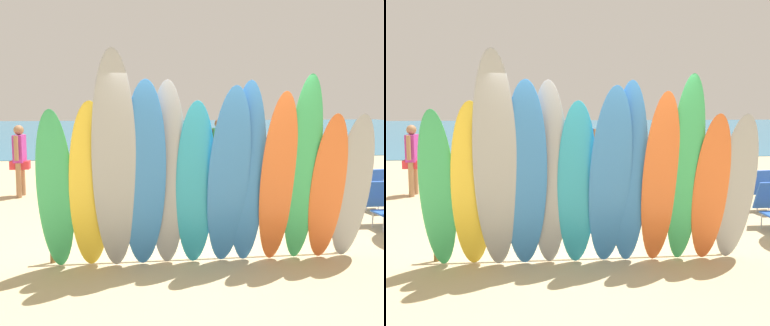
% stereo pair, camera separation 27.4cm
% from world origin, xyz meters
% --- Properties ---
extents(ground, '(60.00, 60.00, 0.00)m').
position_xyz_m(ground, '(0.00, 14.00, 0.00)').
color(ground, tan).
extents(ocean_water, '(60.00, 40.00, 0.02)m').
position_xyz_m(ocean_water, '(0.00, 32.34, 0.01)').
color(ocean_water, teal).
rests_on(ocean_water, ground).
extents(surfboard_rack, '(4.29, 0.07, 0.75)m').
position_xyz_m(surfboard_rack, '(0.00, 0.00, 0.61)').
color(surfboard_rack, brown).
rests_on(surfboard_rack, ground).
extents(surfboard_green_0, '(0.49, 0.59, 2.10)m').
position_xyz_m(surfboard_green_0, '(-1.97, -0.40, 1.05)').
color(surfboard_green_0, '#38B266').
rests_on(surfboard_green_0, ground).
extents(surfboard_yellow_1, '(0.59, 0.69, 2.20)m').
position_xyz_m(surfboard_yellow_1, '(-1.53, -0.43, 1.10)').
color(surfboard_yellow_1, yellow).
rests_on(surfboard_yellow_1, ground).
extents(surfboard_grey_2, '(0.55, 0.81, 2.80)m').
position_xyz_m(surfboard_grey_2, '(-1.23, -0.59, 1.40)').
color(surfboard_grey_2, '#999EA3').
rests_on(surfboard_grey_2, ground).
extents(surfboard_blue_3, '(0.59, 0.72, 2.45)m').
position_xyz_m(surfboard_blue_3, '(-0.86, -0.52, 1.22)').
color(surfboard_blue_3, '#337AD1').
rests_on(surfboard_blue_3, ground).
extents(surfboard_grey_4, '(0.52, 0.55, 2.45)m').
position_xyz_m(surfboard_grey_4, '(-0.56, -0.41, 1.22)').
color(surfboard_grey_4, '#999EA3').
rests_on(surfboard_grey_4, ground).
extents(surfboard_teal_5, '(0.52, 0.52, 2.19)m').
position_xyz_m(surfboard_teal_5, '(-0.19, -0.43, 1.10)').
color(surfboard_teal_5, '#289EC6').
rests_on(surfboard_teal_5, ground).
extents(surfboard_blue_6, '(0.61, 0.72, 2.38)m').
position_xyz_m(surfboard_blue_6, '(0.23, -0.49, 1.19)').
color(surfboard_blue_6, '#337AD1').
rests_on(surfboard_blue_6, ground).
extents(surfboard_blue_7, '(0.52, 0.57, 2.45)m').
position_xyz_m(surfboard_blue_7, '(0.49, -0.44, 1.22)').
color(surfboard_blue_7, '#337AD1').
rests_on(surfboard_blue_7, ground).
extents(surfboard_orange_8, '(0.49, 0.64, 2.31)m').
position_xyz_m(surfboard_orange_8, '(0.89, -0.50, 1.16)').
color(surfboard_orange_8, orange).
rests_on(surfboard_orange_8, ground).
extents(surfboard_green_9, '(0.49, 0.69, 2.53)m').
position_xyz_m(surfboard_green_9, '(1.23, -0.51, 1.26)').
color(surfboard_green_9, '#38B266').
rests_on(surfboard_green_9, ground).
extents(surfboard_orange_10, '(0.49, 0.60, 2.03)m').
position_xyz_m(surfboard_orange_10, '(1.58, -0.49, 1.02)').
color(surfboard_orange_10, orange).
rests_on(surfboard_orange_10, ground).
extents(surfboard_grey_11, '(0.53, 0.60, 2.03)m').
position_xyz_m(surfboard_grey_11, '(1.94, -0.47, 1.02)').
color(surfboard_grey_11, '#999EA3').
rests_on(surfboard_grey_11, ground).
extents(beachgoer_by_water, '(0.50, 0.41, 1.60)m').
position_xyz_m(beachgoer_by_water, '(0.97, 7.96, 0.92)').
color(beachgoer_by_water, '#9E704C').
rests_on(beachgoer_by_water, ground).
extents(beachgoer_photographing, '(0.43, 0.62, 1.65)m').
position_xyz_m(beachgoer_photographing, '(-3.47, 5.06, 0.95)').
color(beachgoer_photographing, '#9E704C').
rests_on(beachgoer_photographing, ground).
extents(beachgoer_near_rack, '(0.59, 0.40, 1.72)m').
position_xyz_m(beachgoer_near_rack, '(1.38, 6.22, 0.99)').
color(beachgoer_near_rack, brown).
rests_on(beachgoer_near_rack, ground).
extents(beachgoer_strolling, '(0.56, 0.31, 1.54)m').
position_xyz_m(beachgoer_strolling, '(-1.00, 8.13, 0.89)').
color(beachgoer_strolling, '#9E704C').
rests_on(beachgoer_strolling, ground).
extents(beach_chair_red, '(0.58, 0.72, 0.83)m').
position_xyz_m(beach_chair_red, '(3.90, 2.52, 0.43)').
color(beach_chair_red, '#B7B7BC').
rests_on(beach_chair_red, ground).
extents(distant_boat, '(4.06, 1.49, 0.32)m').
position_xyz_m(distant_boat, '(7.33, 20.59, 0.14)').
color(distant_boat, '#4C515B').
rests_on(distant_boat, ground).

